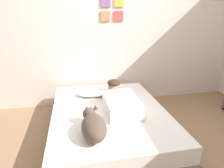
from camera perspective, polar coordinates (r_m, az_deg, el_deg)
The scene contains 8 objects.
ground_plane at distance 2.62m, azimuth 6.36°, elevation -17.42°, with size 13.44×13.44×0.00m, color #8C6B4C.
back_wall at distance 3.53m, azimuth -0.15°, elevation 14.43°, with size 4.72×0.12×2.50m.
bed at distance 2.72m, azimuth -0.87°, elevation -11.01°, with size 1.52×1.97×0.38m.
pillow at distance 3.06m, azimuth -5.30°, elevation -2.36°, with size 0.52×0.32×0.11m, color white.
person_lying at distance 2.67m, azimuth 2.12°, elevation -4.48°, with size 0.43×0.92×0.27m.
dog at distance 2.10m, azimuth -5.46°, elevation -11.93°, with size 0.26×0.57×0.21m.
coffee_cup at distance 2.98m, azimuth -0.81°, elevation -3.27°, with size 0.13×0.09×0.07m.
cell_phone at distance 2.56m, azimuth 1.21°, elevation -8.16°, with size 0.07×0.14×0.01m, color black.
Camera 1 is at (-0.68, -1.98, 1.58)m, focal length 31.20 mm.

